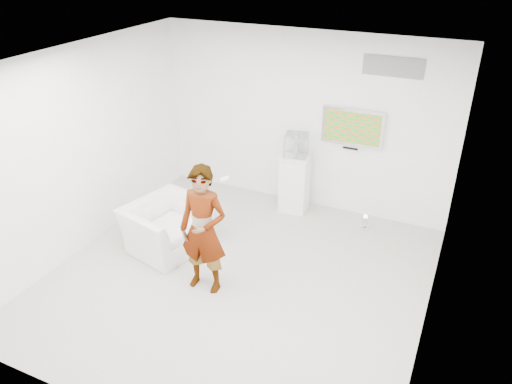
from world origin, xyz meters
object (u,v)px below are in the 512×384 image
(floor_uplight, at_px, (365,222))
(tv, at_px, (353,127))
(pedestal, at_px, (295,182))
(person, at_px, (203,230))
(armchair, at_px, (167,226))

(floor_uplight, bearing_deg, tv, 136.77)
(pedestal, bearing_deg, tv, 17.57)
(person, distance_m, pedestal, 2.57)
(person, relative_size, armchair, 1.57)
(person, relative_size, pedestal, 1.76)
(person, height_order, armchair, person)
(person, bearing_deg, tv, 64.55)
(tv, height_order, person, tv)
(tv, xyz_separation_m, pedestal, (-0.85, -0.27, -1.04))
(tv, height_order, floor_uplight, tv)
(armchair, bearing_deg, floor_uplight, -41.62)
(pedestal, relative_size, floor_uplight, 4.08)
(tv, bearing_deg, person, -112.64)
(tv, bearing_deg, floor_uplight, -43.23)
(floor_uplight, bearing_deg, pedestal, 173.58)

